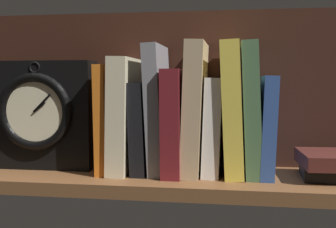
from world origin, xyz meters
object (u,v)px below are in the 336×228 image
book_white_catcher (213,126)px  book_green_romantic (251,109)px  book_blue_modern (267,126)px  book_tan_shortstories (195,108)px  book_black_skeptic (143,127)px  book_yellow_seinlanguage (232,109)px  book_orange_pandolfini (110,118)px  framed_clock (41,114)px  book_gray_chess (158,109)px  book_cream_twain (126,115)px  book_maroon_dawkins (176,121)px

book_white_catcher → book_green_romantic: size_ratio=0.74×
book_blue_modern → book_tan_shortstories: bearing=180.0°
book_tan_shortstories → book_green_romantic: size_ratio=1.01×
book_black_skeptic → book_yellow_seinlanguage: book_yellow_seinlanguage is taller
book_tan_shortstories → book_white_catcher: 5.06cm
book_orange_pandolfini → framed_clock: size_ratio=0.95×
book_orange_pandolfini → book_gray_chess: 10.26cm
book_black_skeptic → book_green_romantic: size_ratio=0.70×
book_white_catcher → book_yellow_seinlanguage: 5.04cm
book_cream_twain → book_tan_shortstories: 14.25cm
book_gray_chess → book_white_catcher: size_ratio=1.34×
book_tan_shortstories → book_blue_modern: book_tan_shortstories is taller
book_tan_shortstories → book_gray_chess: bearing=180.0°
book_gray_chess → book_white_catcher: book_gray_chess is taller
book_blue_modern → framed_clock: framed_clock is taller
book_tan_shortstories → framed_clock: size_ratio=1.15×
book_maroon_dawkins → framed_clock: size_ratio=0.91×
book_orange_pandolfini → book_maroon_dawkins: book_orange_pandolfini is taller
book_orange_pandolfini → book_tan_shortstories: (17.45, 0.00, 2.20)cm
book_maroon_dawkins → framed_clock: (-28.45, -0.43, 1.11)cm
book_black_skeptic → book_maroon_dawkins: size_ratio=0.88×
book_gray_chess → framed_clock: book_gray_chess is taller
book_blue_modern → book_white_catcher: bearing=180.0°
book_yellow_seinlanguage → book_orange_pandolfini: bearing=180.0°
book_white_catcher → book_black_skeptic: bearing=180.0°
book_gray_chess → book_green_romantic: bearing=0.0°
book_maroon_dawkins → book_blue_modern: bearing=0.0°
book_orange_pandolfini → book_gray_chess: size_ratio=0.85×
book_black_skeptic → book_white_catcher: (14.23, 0.00, 0.44)cm
book_maroon_dawkins → book_green_romantic: size_ratio=0.80×
book_black_skeptic → book_gray_chess: bearing=0.0°
book_gray_chess → book_orange_pandolfini: bearing=180.0°
book_cream_twain → book_white_catcher: (17.85, 0.00, -2.00)cm
book_orange_pandolfini → book_gray_chess: book_gray_chess is taller
book_orange_pandolfini → book_yellow_seinlanguage: bearing=0.0°
book_yellow_seinlanguage → book_tan_shortstories: bearing=180.0°
book_maroon_dawkins → book_green_romantic: 15.04cm
book_black_skeptic → framed_clock: 21.88cm
book_maroon_dawkins → book_white_catcher: 7.57cm
book_cream_twain → book_gray_chess: book_gray_chess is taller
book_cream_twain → book_white_catcher: bearing=0.0°
book_cream_twain → book_tan_shortstories: (14.17, 0.00, 1.48)cm
book_orange_pandolfini → book_cream_twain: (3.29, 0.00, 0.72)cm
book_black_skeptic → framed_clock: framed_clock is taller
book_green_romantic → book_gray_chess: bearing=180.0°
book_black_skeptic → book_orange_pandolfini: bearing=180.0°
book_orange_pandolfini → book_black_skeptic: 7.11cm
book_orange_pandolfini → book_maroon_dawkins: 13.62cm
book_cream_twain → framed_clock: size_ratio=1.02×
book_tan_shortstories → book_white_catcher: (3.68, 0.00, -3.48)cm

